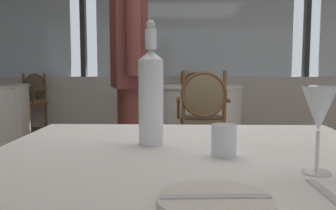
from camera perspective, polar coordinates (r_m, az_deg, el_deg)
The scene contains 12 objects.
window_wall_far at distance 6.08m, azimuth 4.06°, elevation 6.66°, with size 11.56×0.14×2.71m.
side_plate at distance 0.66m, azimuth 7.34°, elevation -14.47°, with size 0.20×0.20×0.01m, color silver.
butter_knife at distance 0.66m, azimuth 7.34°, elevation -14.05°, with size 0.19×0.02×0.00m, color silver.
dinner_fork at distance 0.74m, azimuth 23.98°, elevation -12.86°, with size 0.19×0.02×0.00m, color silver.
water_bottle at distance 1.11m, azimuth -2.68°, elevation 1.68°, with size 0.08×0.08×0.37m.
wine_glass at distance 0.86m, azimuth 22.49°, elevation -0.85°, with size 0.08×0.08×0.19m.
water_tumbler at distance 0.99m, azimuth 8.72°, elevation -5.44°, with size 0.07×0.07×0.08m, color white.
background_table_1 at distance 4.72m, azimuth 4.71°, elevation -1.65°, with size 1.12×1.12×0.77m.
dining_chair_1_0 at distance 3.71m, azimuth 5.48°, elevation -0.99°, with size 0.54×0.47×0.97m.
dining_chair_1_1 at distance 5.68m, azimuth 4.23°, elevation 1.25°, with size 0.54×0.47×0.93m.
dining_chair_2_1 at distance 6.30m, azimuth -20.70°, elevation 1.22°, with size 0.61×0.56×0.91m.
diner_person_1 at distance 2.47m, azimuth -6.23°, elevation 6.23°, with size 0.29×0.51×1.77m.
Camera 1 is at (-0.26, -2.16, 1.00)m, focal length 39.08 mm.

